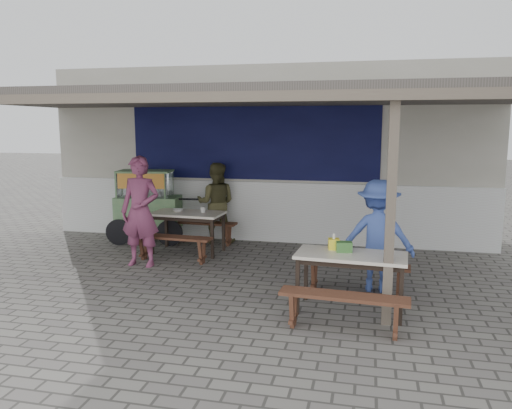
{
  "coord_description": "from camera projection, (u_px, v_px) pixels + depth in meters",
  "views": [
    {
      "loc": [
        2.09,
        -6.71,
        2.33
      ],
      "look_at": [
        0.36,
        0.9,
        1.08
      ],
      "focal_mm": 35.0,
      "sensor_mm": 36.0,
      "label": 1
    }
  ],
  "objects": [
    {
      "name": "donation_box",
      "position": [
        344.0,
        247.0,
        6.26
      ],
      "size": [
        0.21,
        0.16,
        0.13
      ],
      "primitive_type": "cube",
      "rotation": [
        0.0,
        0.0,
        0.17
      ],
      "color": "#3A6F31",
      "rests_on": "table_right"
    },
    {
      "name": "patron_wall_side",
      "position": [
        216.0,
        203.0,
        9.87
      ],
      "size": [
        0.86,
        0.71,
        1.6
      ],
      "primitive_type": "imported",
      "rotation": [
        0.0,
        0.0,
        3.29
      ],
      "color": "#4D492A",
      "rests_on": "ground"
    },
    {
      "name": "patron_street_side",
      "position": [
        140.0,
        211.0,
        8.23
      ],
      "size": [
        0.67,
        0.45,
        1.83
      ],
      "primitive_type": "imported",
      "rotation": [
        0.0,
        0.0,
        -0.01
      ],
      "color": "#7D3759",
      "rests_on": "ground"
    },
    {
      "name": "bench_right_wall",
      "position": [
        356.0,
        271.0,
        6.88
      ],
      "size": [
        1.47,
        0.38,
        0.45
      ],
      "rotation": [
        0.0,
        0.0,
        -0.07
      ],
      "color": "brown",
      "rests_on": "ground"
    },
    {
      "name": "table_left",
      "position": [
        188.0,
        217.0,
        9.12
      ],
      "size": [
        1.32,
        0.78,
        0.75
      ],
      "rotation": [
        0.0,
        0.0,
        -0.05
      ],
      "color": "white",
      "rests_on": "ground"
    },
    {
      "name": "table_right",
      "position": [
        351.0,
        260.0,
        6.19
      ],
      "size": [
        1.39,
        0.75,
        0.75
      ],
      "rotation": [
        0.0,
        0.0,
        -0.07
      ],
      "color": "white",
      "rests_on": "ground"
    },
    {
      "name": "bench_left_street",
      "position": [
        172.0,
        243.0,
        8.53
      ],
      "size": [
        1.4,
        0.36,
        0.45
      ],
      "rotation": [
        0.0,
        0.0,
        -0.05
      ],
      "color": "brown",
      "rests_on": "ground"
    },
    {
      "name": "ground",
      "position": [
        218.0,
        286.0,
        7.29
      ],
      "size": [
        60.0,
        60.0,
        0.0
      ],
      "primitive_type": "plane",
      "color": "slate",
      "rests_on": "ground"
    },
    {
      "name": "back_wall",
      "position": [
        267.0,
        154.0,
        10.46
      ],
      "size": [
        9.0,
        1.28,
        3.5
      ],
      "color": "beige",
      "rests_on": "ground"
    },
    {
      "name": "vendor_cart",
      "position": [
        147.0,
        203.0,
        9.95
      ],
      "size": [
        1.75,
        0.89,
        1.44
      ],
      "rotation": [
        0.0,
        0.0,
        0.15
      ],
      "color": "#7A9A67",
      "rests_on": "ground"
    },
    {
      "name": "condiment_jar",
      "position": [
        203.0,
        210.0,
        9.11
      ],
      "size": [
        0.08,
        0.08,
        0.09
      ],
      "primitive_type": "cylinder",
      "color": "beige",
      "rests_on": "table_left"
    },
    {
      "name": "condiment_bowl",
      "position": [
        178.0,
        210.0,
        9.17
      ],
      "size": [
        0.25,
        0.25,
        0.05
      ],
      "primitive_type": "imported",
      "rotation": [
        0.0,
        0.0,
        0.36
      ],
      "color": "silver",
      "rests_on": "table_left"
    },
    {
      "name": "tissue_box",
      "position": [
        334.0,
        244.0,
        6.39
      ],
      "size": [
        0.16,
        0.16,
        0.14
      ],
      "primitive_type": "cube",
      "rotation": [
        0.0,
        0.0,
        0.16
      ],
      "color": "yellow",
      "rests_on": "table_right"
    },
    {
      "name": "warung_roof",
      "position": [
        234.0,
        100.0,
        7.72
      ],
      "size": [
        9.0,
        4.21,
        2.81
      ],
      "color": "#4F4944",
      "rests_on": "ground"
    },
    {
      "name": "bench_left_wall",
      "position": [
        202.0,
        227.0,
        9.81
      ],
      "size": [
        1.4,
        0.36,
        0.45
      ],
      "rotation": [
        0.0,
        0.0,
        -0.05
      ],
      "color": "brown",
      "rests_on": "ground"
    },
    {
      "name": "bench_right_street",
      "position": [
        343.0,
        304.0,
        5.6
      ],
      "size": [
        1.47,
        0.38,
        0.45
      ],
      "rotation": [
        0.0,
        0.0,
        -0.07
      ],
      "color": "brown",
      "rests_on": "ground"
    },
    {
      "name": "patron_right_table",
      "position": [
        378.0,
        236.0,
        6.99
      ],
      "size": [
        1.03,
        0.6,
        1.58
      ],
      "primitive_type": "imported",
      "rotation": [
        0.0,
        0.0,
        3.13
      ],
      "color": "#425CB4",
      "rests_on": "ground"
    }
  ]
}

